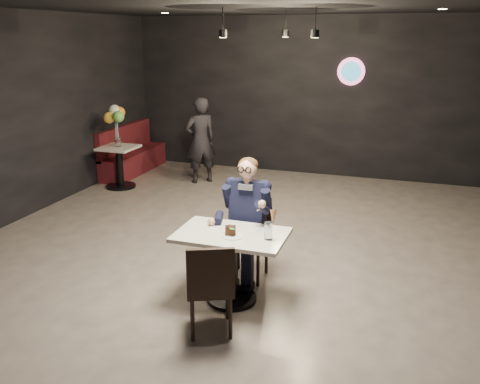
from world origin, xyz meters
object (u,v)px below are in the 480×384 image
(chair_far, at_px, (248,240))
(chair_near, at_px, (210,285))
(main_table, at_px, (232,267))
(sundae_glass, at_px, (268,231))
(seated_man, at_px, (248,218))
(side_table, at_px, (120,167))
(passerby, at_px, (201,141))
(balloon_vase, at_px, (118,142))
(booth_bench, at_px, (133,149))

(chair_far, height_order, chair_near, same)
(main_table, relative_size, sundae_glass, 6.34)
(chair_far, relative_size, seated_man, 0.64)
(side_table, relative_size, passerby, 0.48)
(balloon_vase, distance_m, passerby, 1.48)
(sundae_glass, height_order, booth_bench, booth_bench)
(side_table, bearing_deg, balloon_vase, 0.00)
(seated_man, xyz_separation_m, booth_bench, (-3.57, 3.67, -0.25))
(booth_bench, bearing_deg, balloon_vase, -73.30)
(side_table, bearing_deg, main_table, -44.54)
(booth_bench, distance_m, side_table, 1.05)
(sundae_glass, relative_size, booth_bench, 0.09)
(passerby, bearing_deg, booth_bench, -50.67)
(seated_man, bearing_deg, passerby, 120.33)
(seated_man, bearing_deg, booth_bench, 134.22)
(chair_far, bearing_deg, booth_bench, 134.22)
(chair_far, bearing_deg, seated_man, 90.00)
(seated_man, bearing_deg, side_table, 140.79)
(balloon_vase, bearing_deg, passerby, 32.09)
(main_table, relative_size, chair_near, 1.20)
(sundae_glass, distance_m, passerby, 4.70)
(seated_man, relative_size, sundae_glass, 8.29)
(chair_near, relative_size, booth_bench, 0.49)
(sundae_glass, bearing_deg, chair_near, -125.58)
(booth_bench, xyz_separation_m, balloon_vase, (0.30, -1.00, 0.36))
(passerby, bearing_deg, chair_far, 77.58)
(balloon_vase, bearing_deg, sundae_glass, -41.63)
(seated_man, height_order, sundae_glass, seated_man)
(booth_bench, bearing_deg, seated_man, -45.78)
(chair_near, relative_size, sundae_glass, 5.30)
(main_table, height_order, sundae_glass, sundae_glass)
(seated_man, bearing_deg, main_table, -90.00)
(chair_far, bearing_deg, main_table, -90.00)
(balloon_vase, bearing_deg, chair_far, -39.21)
(sundae_glass, bearing_deg, seated_man, 123.77)
(side_table, distance_m, passerby, 1.53)
(chair_far, relative_size, sundae_glass, 5.30)
(main_table, bearing_deg, chair_far, 90.00)
(chair_far, height_order, seated_man, seated_man)
(chair_near, xyz_separation_m, balloon_vase, (-3.27, 3.80, 0.37))
(seated_man, height_order, passerby, passerby)
(seated_man, distance_m, balloon_vase, 4.22)
(main_table, distance_m, seated_man, 0.65)
(chair_near, bearing_deg, chair_far, 66.01)
(main_table, distance_m, side_table, 4.59)
(side_table, bearing_deg, sundae_glass, -41.63)
(main_table, height_order, side_table, side_table)
(chair_near, relative_size, balloon_vase, 5.72)
(seated_man, relative_size, passerby, 0.91)
(chair_far, distance_m, booth_bench, 5.12)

